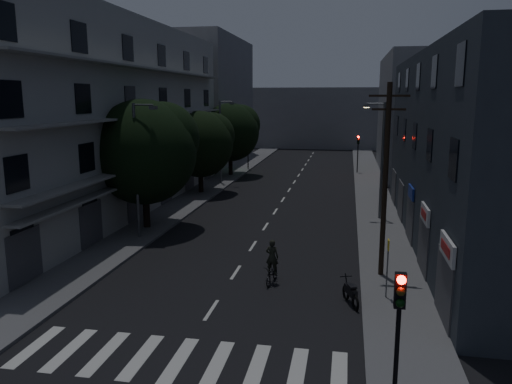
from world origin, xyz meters
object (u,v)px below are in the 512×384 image
(traffic_signal_near, at_px, (399,318))
(utility_pole, at_px, (385,177))
(motorcycle, at_px, (351,294))
(cyclist, at_px, (272,268))
(bus_stop_sign, at_px, (388,258))

(traffic_signal_near, xyz_separation_m, utility_pole, (0.36, 11.37, 1.77))
(motorcycle, xyz_separation_m, cyclist, (-3.58, 1.80, 0.24))
(motorcycle, relative_size, cyclist, 0.83)
(bus_stop_sign, distance_m, motorcycle, 2.17)
(utility_pole, distance_m, cyclist, 6.73)
(utility_pole, relative_size, bus_stop_sign, 3.56)
(traffic_signal_near, distance_m, utility_pole, 11.52)
(traffic_signal_near, relative_size, motorcycle, 2.37)
(bus_stop_sign, xyz_separation_m, motorcycle, (-1.48, -0.67, -1.43))
(traffic_signal_near, distance_m, cyclist, 11.02)
(motorcycle, bearing_deg, cyclist, 133.25)
(traffic_signal_near, bearing_deg, cyclist, 115.62)
(bus_stop_sign, bearing_deg, motorcycle, -155.63)
(bus_stop_sign, distance_m, cyclist, 5.32)
(traffic_signal_near, xyz_separation_m, bus_stop_sign, (0.41, 8.56, -1.21))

